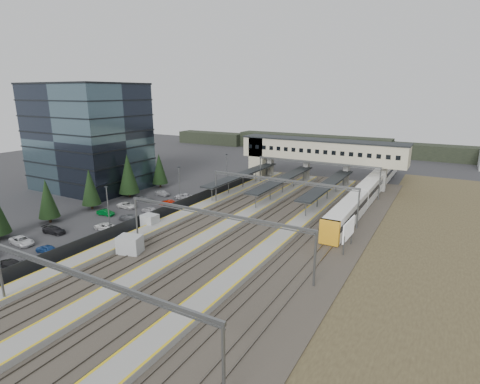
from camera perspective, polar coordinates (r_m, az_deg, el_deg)
The scene contains 15 objects.
ground at distance 64.35m, azimuth -8.98°, elevation -5.48°, with size 220.00×220.00×0.00m, color #2B2B2D.
office_building at distance 95.12m, azimuth -22.08°, elevation 7.81°, with size 24.30×18.30×24.30m.
conifer_row at distance 75.88m, azimuth -24.16°, elevation 0.35°, with size 4.42×49.82×9.50m.
car_park at distance 69.07m, azimuth -21.05°, elevation -4.36°, with size 10.56×44.45×1.27m.
lampposts at distance 68.97m, azimuth -13.71°, elevation -0.54°, with size 0.50×53.25×8.07m.
fence at distance 71.61m, azimuth -10.63°, elevation -2.58°, with size 0.08×90.00×2.00m.
relay_cabin_near at distance 55.70m, azimuth -16.42°, elevation -7.76°, with size 3.75×3.17×2.68m.
relay_cabin_far at distance 65.21m, azimuth -13.56°, elevation -4.36°, with size 2.57×2.15×2.33m.
rail_corridor at distance 63.24m, azimuth 0.53°, elevation -5.38°, with size 34.00×90.00×0.92m.
canopies at distance 82.21m, azimuth 6.56°, elevation 1.98°, with size 23.10×30.00×3.28m.
footbridge at distance 95.00m, azimuth 10.60°, elevation 6.04°, with size 40.40×6.40×11.20m.
gantries at distance 58.57m, azimuth 1.88°, elevation -1.18°, with size 28.40×62.28×7.17m.
train at distance 85.97m, azimuth 19.27°, elevation 0.58°, with size 2.99×62.53×3.77m.
billboard at distance 56.19m, azimuth 16.23°, elevation -5.64°, with size 0.33×5.55×4.63m.
treeline_far at distance 141.21m, azimuth 23.57°, elevation 5.88°, with size 170.00×19.00×7.00m.
Camera 1 is at (38.02, -46.88, 22.32)m, focal length 28.00 mm.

